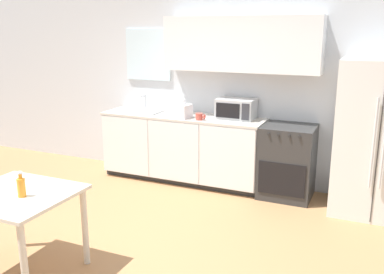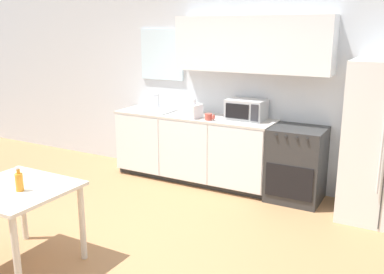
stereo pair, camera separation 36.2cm
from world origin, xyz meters
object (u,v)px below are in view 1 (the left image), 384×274
object	(u,v)px
dining_table	(18,206)
refrigerator	(379,138)
coffee_mug	(200,117)
drink_bottle	(21,187)
oven_range	(287,162)
microwave	(236,109)

from	to	relation	value
dining_table	refrigerator	bearing A→B (deg)	43.93
coffee_mug	refrigerator	bearing A→B (deg)	2.74
refrigerator	drink_bottle	bearing A→B (deg)	-134.50
refrigerator	dining_table	bearing A→B (deg)	-136.07
oven_range	dining_table	world-z (taller)	oven_range
coffee_mug	dining_table	xyz separation A→B (m)	(-0.60, -2.54, -0.34)
refrigerator	coffee_mug	size ratio (longest dim) A/B	13.62
oven_range	drink_bottle	world-z (taller)	drink_bottle
refrigerator	drink_bottle	xyz separation A→B (m)	(-2.64, -2.68, -0.04)
oven_range	drink_bottle	size ratio (longest dim) A/B	4.26
microwave	dining_table	distance (m)	3.02
oven_range	refrigerator	bearing A→B (deg)	-4.21
refrigerator	dining_table	distance (m)	3.82
refrigerator	microwave	xyz separation A→B (m)	(-1.74, 0.17, 0.18)
refrigerator	coffee_mug	distance (m)	2.15
oven_range	coffee_mug	xyz separation A→B (m)	(-1.12, -0.18, 0.52)
microwave	dining_table	bearing A→B (deg)	-109.51
dining_table	oven_range	bearing A→B (deg)	57.68
oven_range	microwave	world-z (taller)	microwave
oven_range	dining_table	bearing A→B (deg)	-122.32
refrigerator	coffee_mug	bearing A→B (deg)	-177.26
coffee_mug	drink_bottle	size ratio (longest dim) A/B	0.60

